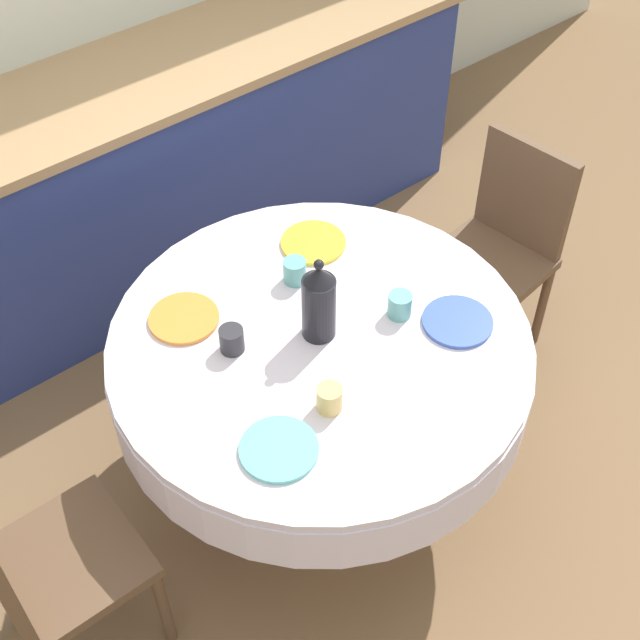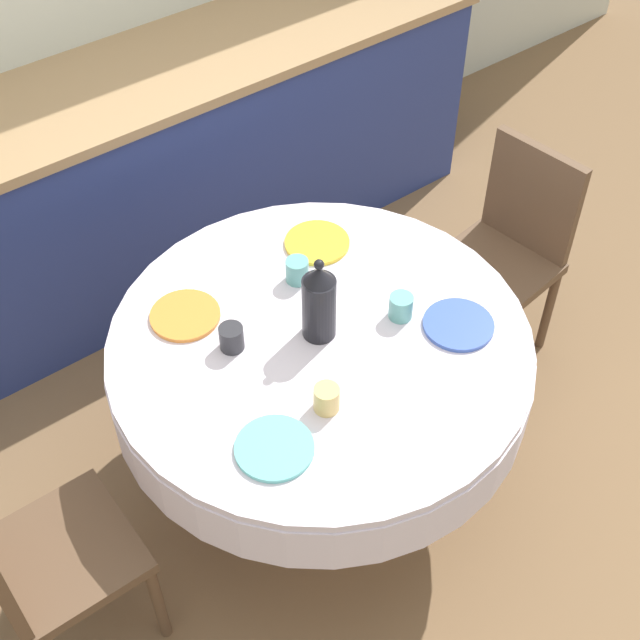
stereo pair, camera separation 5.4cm
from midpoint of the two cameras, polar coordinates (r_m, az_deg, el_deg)
The scene contains 14 objects.
ground_plane at distance 3.27m, azimuth -0.48°, elevation -9.96°, with size 12.00×12.00×0.00m, color brown.
kitchen_counter at distance 3.73m, azimuth -13.52°, elevation 7.92°, with size 3.24×0.64×0.95m.
dining_table at distance 2.78m, azimuth -0.56°, elevation -2.90°, with size 1.30×1.30×0.74m.
chair_left at distance 3.43m, azimuth 11.09°, elevation 4.90°, with size 0.45×0.45×0.88m.
chair_right at distance 2.66m, azimuth -18.20°, elevation -14.72°, with size 0.40×0.40×0.88m.
plate_near_left at distance 2.42m, azimuth -3.29°, elevation -8.26°, with size 0.22×0.22×0.01m, color #60BCB7.
cup_near_left at distance 2.48m, azimuth -0.02°, elevation -5.05°, with size 0.07×0.07×0.08m, color #DBB766.
plate_near_right at distance 2.75m, azimuth 8.23°, elevation -0.12°, with size 0.22×0.22×0.01m, color #3856AD.
cup_near_right at distance 2.73m, azimuth 4.56°, elevation 0.95°, with size 0.07×0.07×0.08m, color #5BA39E.
plate_far_left at distance 2.77m, azimuth -9.26°, elevation 0.10°, with size 0.22×0.22×0.01m, color orange.
cup_far_left at distance 2.64m, azimuth -6.26°, elevation -1.27°, with size 0.07×0.07×0.08m, color #28282D.
plate_far_right at distance 2.98m, azimuth -0.95°, elevation 4.96°, with size 0.22×0.22×0.01m, color yellow.
cup_far_right at distance 2.83m, azimuth -2.18°, elevation 3.14°, with size 0.07×0.07×0.08m, color #5BA39E.
coffee_carafe at distance 2.60m, azimuth -0.67°, elevation 1.13°, with size 0.10×0.10×0.30m.
Camera 1 is at (-1.13, -1.40, 2.73)m, focal length 50.00 mm.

